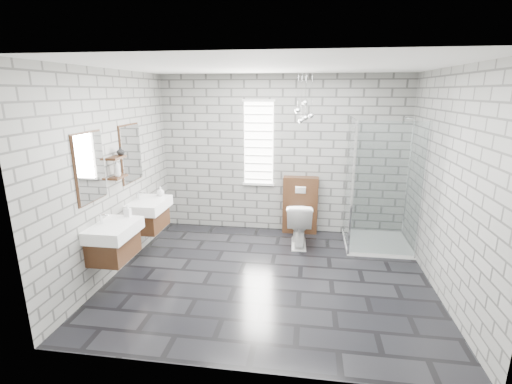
% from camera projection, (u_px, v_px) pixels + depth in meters
% --- Properties ---
extents(floor, '(4.20, 3.60, 0.02)m').
position_uv_depth(floor, '(270.00, 276.00, 5.03)').
color(floor, black).
rests_on(floor, ground).
extents(ceiling, '(4.20, 3.60, 0.02)m').
position_uv_depth(ceiling, '(272.00, 65.00, 4.31)').
color(ceiling, white).
rests_on(ceiling, wall_back).
extents(wall_back, '(4.20, 0.02, 2.70)m').
position_uv_depth(wall_back, '(282.00, 155.00, 6.40)').
color(wall_back, gray).
rests_on(wall_back, floor).
extents(wall_front, '(4.20, 0.02, 2.70)m').
position_uv_depth(wall_front, '(247.00, 231.00, 2.94)').
color(wall_front, gray).
rests_on(wall_front, floor).
extents(wall_left, '(0.02, 3.60, 2.70)m').
position_uv_depth(wall_left, '(114.00, 174.00, 4.96)').
color(wall_left, gray).
rests_on(wall_left, floor).
extents(wall_right, '(0.02, 3.60, 2.70)m').
position_uv_depth(wall_right, '(448.00, 185.00, 4.38)').
color(wall_right, gray).
rests_on(wall_right, floor).
extents(vanity_left, '(0.47, 0.70, 1.57)m').
position_uv_depth(vanity_left, '(111.00, 231.00, 4.55)').
color(vanity_left, '#442715').
rests_on(vanity_left, wall_left).
extents(vanity_right, '(0.47, 0.70, 1.57)m').
position_uv_depth(vanity_right, '(147.00, 206.00, 5.54)').
color(vanity_right, '#442715').
rests_on(vanity_right, wall_left).
extents(shelf_lower, '(0.14, 0.30, 0.03)m').
position_uv_depth(shelf_lower, '(118.00, 177.00, 4.91)').
color(shelf_lower, '#442715').
rests_on(shelf_lower, wall_left).
extents(shelf_upper, '(0.14, 0.30, 0.03)m').
position_uv_depth(shelf_upper, '(116.00, 158.00, 4.84)').
color(shelf_upper, '#442715').
rests_on(shelf_upper, wall_left).
extents(window, '(0.56, 0.05, 1.48)m').
position_uv_depth(window, '(259.00, 143.00, 6.37)').
color(window, white).
rests_on(window, wall_back).
extents(cistern_panel, '(0.60, 0.20, 1.00)m').
position_uv_depth(cistern_panel, '(300.00, 205.00, 6.47)').
color(cistern_panel, '#442715').
rests_on(cistern_panel, floor).
extents(flush_plate, '(0.18, 0.01, 0.12)m').
position_uv_depth(flush_plate, '(301.00, 190.00, 6.29)').
color(flush_plate, silver).
rests_on(flush_plate, cistern_panel).
extents(shower_enclosure, '(1.00, 1.00, 2.03)m').
position_uv_depth(shower_enclosure, '(373.00, 218.00, 5.81)').
color(shower_enclosure, white).
rests_on(shower_enclosure, floor).
extents(pendant_cluster, '(0.30, 0.23, 0.77)m').
position_uv_depth(pendant_cluster, '(304.00, 113.00, 5.73)').
color(pendant_cluster, silver).
rests_on(pendant_cluster, ceiling).
extents(toilet, '(0.44, 0.73, 0.72)m').
position_uv_depth(toilet, '(299.00, 223.00, 5.96)').
color(toilet, white).
rests_on(toilet, floor).
extents(soap_bottle_a, '(0.08, 0.08, 0.17)m').
position_uv_depth(soap_bottle_a, '(127.00, 210.00, 4.78)').
color(soap_bottle_a, '#B2B2B2').
rests_on(soap_bottle_a, vanity_left).
extents(soap_bottle_b, '(0.13, 0.13, 0.15)m').
position_uv_depth(soap_bottle_b, '(160.00, 191.00, 5.73)').
color(soap_bottle_b, '#B2B2B2').
rests_on(soap_bottle_b, vanity_right).
extents(soap_bottle_c, '(0.12, 0.12, 0.23)m').
position_uv_depth(soap_bottle_c, '(117.00, 168.00, 4.85)').
color(soap_bottle_c, '#B2B2B2').
rests_on(soap_bottle_c, shelf_lower).
extents(vase, '(0.12, 0.12, 0.11)m').
position_uv_depth(vase, '(121.00, 151.00, 4.93)').
color(vase, '#B2B2B2').
rests_on(vase, shelf_upper).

